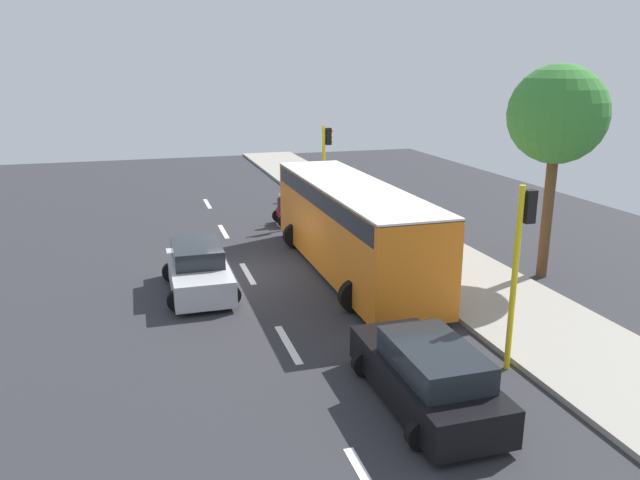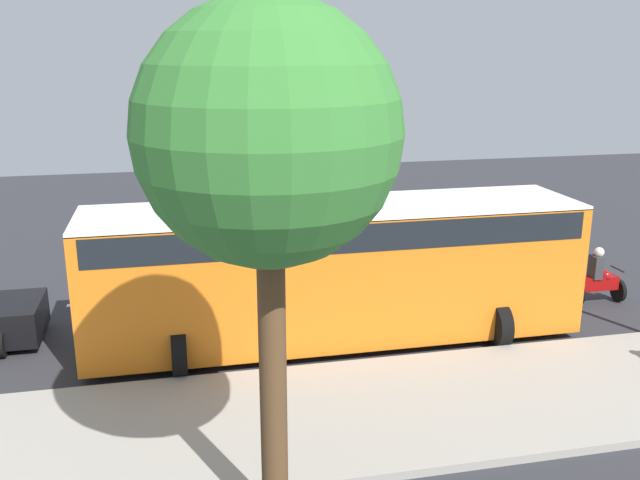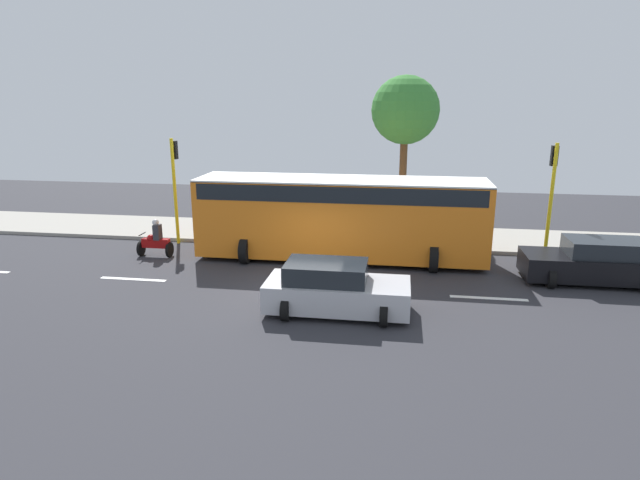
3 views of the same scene
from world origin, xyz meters
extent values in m
cube|color=#2D2D33|center=(0.00, 0.00, -0.05)|extent=(40.00, 60.00, 0.10)
cube|color=#9E998E|center=(7.00, 0.00, 0.07)|extent=(4.00, 60.00, 0.15)
cube|color=white|center=(0.00, -6.00, 0.01)|extent=(0.20, 2.40, 0.01)
cube|color=white|center=(0.00, 0.00, 0.01)|extent=(0.20, 2.40, 0.01)
cube|color=white|center=(0.00, 6.00, 0.01)|extent=(0.20, 2.40, 0.01)
cube|color=white|center=(0.00, 12.00, 0.01)|extent=(0.20, 2.40, 0.01)
cube|color=#B7B7BC|center=(-1.81, -1.40, 0.56)|extent=(1.81, 4.20, 0.80)
cube|color=#1E2328|center=(-1.81, -1.06, 1.24)|extent=(1.52, 2.35, 0.56)
cylinder|color=black|center=(-1.01, -2.78, 0.32)|extent=(0.64, 0.22, 0.64)
cylinder|color=black|center=(-2.60, -2.78, 0.32)|extent=(0.64, 0.22, 0.64)
cylinder|color=black|center=(-1.01, -0.01, 0.32)|extent=(0.64, 0.22, 0.64)
cylinder|color=black|center=(-2.60, -0.01, 0.32)|extent=(0.64, 0.22, 0.64)
cube|color=black|center=(2.12, -9.69, 0.56)|extent=(1.80, 4.58, 0.80)
cube|color=#1E2328|center=(2.12, -10.05, 1.24)|extent=(1.51, 2.56, 0.56)
cylinder|color=black|center=(1.33, -8.18, 0.32)|extent=(0.64, 0.22, 0.64)
cylinder|color=black|center=(2.91, -8.18, 0.32)|extent=(0.64, 0.22, 0.64)
cylinder|color=black|center=(1.33, -11.20, 0.32)|extent=(0.64, 0.22, 0.64)
cylinder|color=black|center=(2.91, -11.20, 0.32)|extent=(0.64, 0.22, 0.64)
cube|color=orange|center=(3.55, -0.87, 1.65)|extent=(2.50, 11.00, 2.90)
cube|color=black|center=(3.55, -0.87, 2.75)|extent=(2.52, 10.56, 0.60)
cube|color=white|center=(3.55, -0.87, 3.12)|extent=(2.50, 11.00, 0.08)
cylinder|color=black|center=(2.45, 2.65, 0.50)|extent=(1.00, 0.30, 1.00)
cylinder|color=black|center=(4.65, 2.65, 0.50)|extent=(1.00, 0.30, 1.00)
cylinder|color=black|center=(2.45, -4.39, 0.50)|extent=(1.00, 0.30, 1.00)
cylinder|color=black|center=(4.65, -4.39, 0.50)|extent=(1.00, 0.30, 1.00)
cylinder|color=black|center=(2.74, 7.05, 0.30)|extent=(0.60, 0.10, 0.60)
cylinder|color=black|center=(2.74, 5.85, 0.30)|extent=(0.60, 0.10, 0.60)
cube|color=#990C0C|center=(2.74, 6.40, 0.55)|extent=(0.28, 1.10, 0.36)
sphere|color=#990C0C|center=(2.74, 6.60, 0.73)|extent=(0.32, 0.32, 0.32)
cylinder|color=black|center=(2.74, 6.95, 0.90)|extent=(0.55, 0.04, 0.04)
cube|color=#333338|center=(2.74, 6.30, 1.00)|extent=(0.36, 0.24, 0.60)
sphere|color=silver|center=(2.74, 6.35, 1.40)|extent=(0.26, 0.26, 0.26)
cylinder|color=#72604C|center=(7.25, 5.82, 0.57)|extent=(0.16, 0.16, 0.85)
cylinder|color=#72604C|center=(7.45, 5.82, 0.57)|extent=(0.16, 0.16, 0.85)
cube|color=red|center=(7.35, 5.82, 1.30)|extent=(0.40, 0.24, 0.60)
sphere|color=tan|center=(7.35, 5.82, 1.73)|extent=(0.22, 0.22, 0.22)
cylinder|color=yellow|center=(4.75, -8.81, 2.25)|extent=(0.14, 0.14, 4.50)
cube|color=black|center=(4.97, -8.81, 4.00)|extent=(0.24, 0.24, 0.76)
sphere|color=red|center=(5.09, -8.81, 4.24)|extent=(0.16, 0.16, 0.16)
sphere|color=#F2A50C|center=(5.09, -8.81, 4.00)|extent=(0.16, 0.16, 0.16)
sphere|color=green|center=(5.09, -8.81, 3.76)|extent=(0.16, 0.16, 0.16)
cylinder|color=yellow|center=(4.75, 6.35, 2.25)|extent=(0.14, 0.14, 4.50)
cube|color=black|center=(4.97, 6.35, 4.00)|extent=(0.24, 0.24, 0.76)
sphere|color=red|center=(5.09, 6.35, 4.24)|extent=(0.16, 0.16, 0.16)
sphere|color=#F2A50C|center=(5.09, 6.35, 4.00)|extent=(0.16, 0.16, 0.16)
sphere|color=green|center=(5.09, 6.35, 3.76)|extent=(0.16, 0.16, 0.16)
cylinder|color=brown|center=(9.77, -3.19, 2.21)|extent=(0.36, 0.36, 4.43)
sphere|color=#387F33|center=(9.77, -3.19, 5.55)|extent=(3.22, 3.22, 3.22)
camera|label=1|loc=(-3.45, -20.47, 7.04)|focal=34.60mm
camera|label=2|loc=(17.86, -4.33, 6.55)|focal=38.76mm
camera|label=3|loc=(-16.34, -3.09, 6.17)|focal=29.84mm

